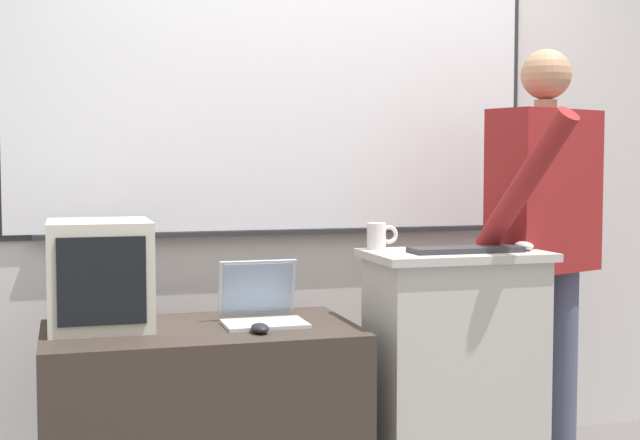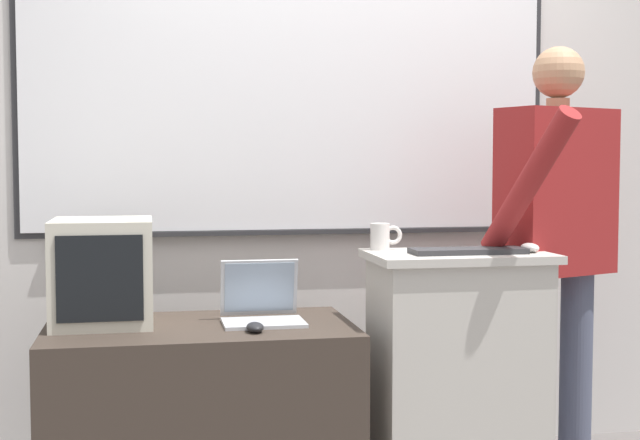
% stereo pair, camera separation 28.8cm
% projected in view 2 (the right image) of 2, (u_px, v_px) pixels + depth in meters
% --- Properties ---
extents(back_wall, '(6.40, 0.17, 2.66)m').
position_uv_depth(back_wall, '(339.00, 155.00, 4.01)').
color(back_wall, silver).
rests_on(back_wall, ground_plane).
extents(lectern_podium, '(0.66, 0.42, 0.97)m').
position_uv_depth(lectern_podium, '(457.00, 381.00, 3.31)').
color(lectern_podium, '#BCB7AD').
rests_on(lectern_podium, ground_plane).
extents(side_desk, '(1.10, 0.64, 0.72)m').
position_uv_depth(side_desk, '(201.00, 423.00, 3.22)').
color(side_desk, '#382D26').
rests_on(side_desk, ground_plane).
extents(person_presenter, '(0.65, 0.69, 1.75)m').
position_uv_depth(person_presenter, '(556.00, 232.00, 3.50)').
color(person_presenter, '#474C60').
rests_on(person_presenter, ground_plane).
extents(laptop, '(0.29, 0.26, 0.22)m').
position_uv_depth(laptop, '(261.00, 304.00, 3.27)').
color(laptop, '#B7BABF').
rests_on(laptop, side_desk).
extents(wireless_keyboard, '(0.42, 0.14, 0.02)m').
position_uv_depth(wireless_keyboard, '(468.00, 251.00, 3.23)').
color(wireless_keyboard, '#2D2D30').
rests_on(wireless_keyboard, lectern_podium).
extents(computer_mouse_by_laptop, '(0.06, 0.10, 0.03)m').
position_uv_depth(computer_mouse_by_laptop, '(255.00, 327.00, 3.07)').
color(computer_mouse_by_laptop, black).
rests_on(computer_mouse_by_laptop, side_desk).
extents(computer_mouse_by_keyboard, '(0.06, 0.10, 0.03)m').
position_uv_depth(computer_mouse_by_keyboard, '(530.00, 248.00, 3.28)').
color(computer_mouse_by_keyboard, silver).
rests_on(computer_mouse_by_keyboard, lectern_podium).
extents(crt_monitor, '(0.35, 0.40, 0.38)m').
position_uv_depth(crt_monitor, '(103.00, 272.00, 3.22)').
color(crt_monitor, beige).
rests_on(crt_monitor, side_desk).
extents(coffee_mug, '(0.13, 0.07, 0.10)m').
position_uv_depth(coffee_mug, '(381.00, 236.00, 3.37)').
color(coffee_mug, silver).
rests_on(coffee_mug, lectern_podium).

